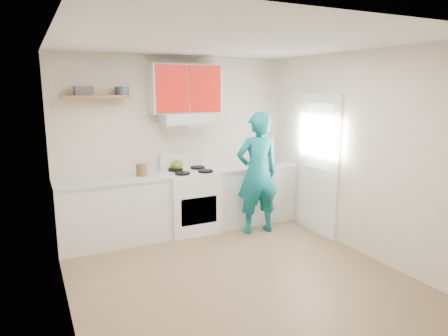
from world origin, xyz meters
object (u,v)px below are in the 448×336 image
crock (142,171)px  person (257,173)px  tin (122,91)px  stove (191,201)px  kettle (177,165)px

crock → person: size_ratio=0.10×
tin → crock: 1.13m
crock → person: (1.59, -0.50, -0.09)m
stove → person: (0.87, -0.48, 0.44)m
kettle → crock: bearing=172.4°
crock → tin: bearing=147.7°
stove → tin: size_ratio=4.89×
stove → tin: (-0.92, 0.15, 1.63)m
stove → kettle: size_ratio=5.00×
stove → crock: (-0.72, 0.02, 0.53)m
tin → crock: size_ratio=1.00×
kettle → crock: (-0.58, -0.16, -0.00)m
stove → crock: 0.90m
stove → crock: crock is taller
stove → person: person is taller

